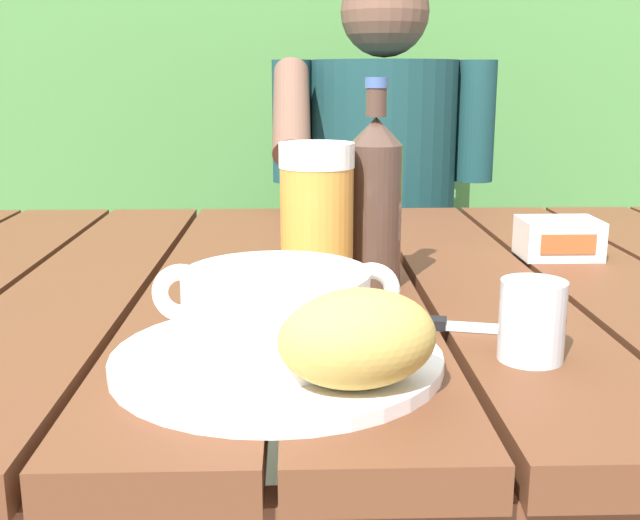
# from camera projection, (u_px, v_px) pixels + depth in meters

# --- Properties ---
(dining_table) EXTENTS (1.46, 1.00, 0.74)m
(dining_table) POSITION_uv_depth(u_px,v_px,m) (346.00, 335.00, 1.00)
(dining_table) COLOR brown
(dining_table) RESTS_ON ground_plane
(hedge_backdrop) EXTENTS (3.73, 0.84, 1.73)m
(hedge_backdrop) POSITION_uv_depth(u_px,v_px,m) (284.00, 134.00, 2.50)
(hedge_backdrop) COLOR #49823E
(hedge_backdrop) RESTS_ON ground_plane
(chair_near_diner) EXTENTS (0.43, 0.44, 1.02)m
(chair_near_diner) POSITION_uv_depth(u_px,v_px,m) (373.00, 282.00, 1.97)
(chair_near_diner) COLOR #592B28
(chair_near_diner) RESTS_ON ground_plane
(person_eating) EXTENTS (0.48, 0.47, 1.23)m
(person_eating) POSITION_uv_depth(u_px,v_px,m) (382.00, 199.00, 1.71)
(person_eating) COLOR #184041
(person_eating) RESTS_ON ground_plane
(serving_plate) EXTENTS (0.29, 0.29, 0.01)m
(serving_plate) POSITION_uv_depth(u_px,v_px,m) (277.00, 359.00, 0.68)
(serving_plate) COLOR white
(serving_plate) RESTS_ON dining_table
(soup_bowl) EXTENTS (0.21, 0.16, 0.08)m
(soup_bowl) POSITION_uv_depth(u_px,v_px,m) (276.00, 310.00, 0.67)
(soup_bowl) COLOR white
(soup_bowl) RESTS_ON serving_plate
(bread_roll) EXTENTS (0.14, 0.12, 0.08)m
(bread_roll) POSITION_uv_depth(u_px,v_px,m) (358.00, 338.00, 0.60)
(bread_roll) COLOR tan
(bread_roll) RESTS_ON serving_plate
(beer_glass) EXTENTS (0.08, 0.08, 0.17)m
(beer_glass) POSITION_uv_depth(u_px,v_px,m) (317.00, 220.00, 0.87)
(beer_glass) COLOR gold
(beer_glass) RESTS_ON dining_table
(beer_bottle) EXTENTS (0.06, 0.06, 0.24)m
(beer_bottle) POSITION_uv_depth(u_px,v_px,m) (375.00, 200.00, 0.91)
(beer_bottle) COLOR #4A3328
(beer_bottle) RESTS_ON dining_table
(water_glass_small) EXTENTS (0.06, 0.06, 0.07)m
(water_glass_small) POSITION_uv_depth(u_px,v_px,m) (532.00, 321.00, 0.68)
(water_glass_small) COLOR silver
(water_glass_small) RESTS_ON dining_table
(butter_tub) EXTENTS (0.11, 0.08, 0.05)m
(butter_tub) POSITION_uv_depth(u_px,v_px,m) (559.00, 238.00, 1.07)
(butter_tub) COLOR white
(butter_tub) RESTS_ON dining_table
(table_knife) EXTENTS (0.17, 0.06, 0.01)m
(table_knife) POSITION_uv_depth(u_px,v_px,m) (443.00, 324.00, 0.78)
(table_knife) COLOR silver
(table_knife) RESTS_ON dining_table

